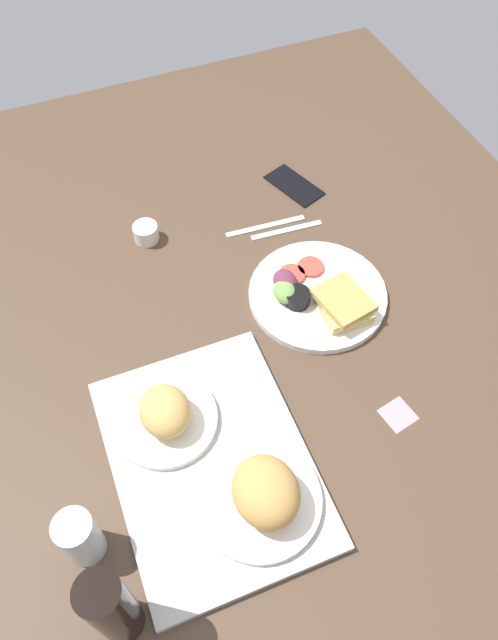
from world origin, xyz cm
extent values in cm
cube|color=#4C3828|center=(0.00, 0.00, -1.50)|extent=(190.00, 150.00, 3.00)
cube|color=#B2B2AD|center=(-21.40, 19.89, 0.80)|extent=(45.44, 33.61, 1.60)
cylinder|color=white|center=(-31.40, 14.89, 2.30)|extent=(20.82, 20.82, 1.40)
ellipsoid|color=tan|center=(-32.10, 14.14, 7.25)|extent=(12.46, 10.76, 8.49)
cylinder|color=white|center=(-11.40, 24.89, 2.30)|extent=(19.06, 19.06, 1.40)
ellipsoid|color=tan|center=(-12.06, 24.59, 6.53)|extent=(10.35, 8.94, 7.06)
cylinder|color=white|center=(4.69, -13.69, 0.80)|extent=(28.98, 28.98, 1.60)
cube|color=#DBB266|center=(-1.10, -16.29, 2.30)|extent=(11.53, 9.66, 1.40)
cube|color=#B2C66B|center=(-1.10, -16.29, 3.50)|extent=(11.40, 9.49, 1.00)
cube|color=tan|center=(-1.10, -16.29, 4.70)|extent=(12.50, 10.91, 1.40)
cylinder|color=#D14738|center=(11.21, -15.14, 2.00)|extent=(5.60, 5.60, 0.80)
cylinder|color=#D14738|center=(10.78, -10.50, 2.00)|extent=(5.60, 5.60, 0.80)
cylinder|color=black|center=(3.97, -8.61, 3.10)|extent=(5.20, 5.20, 3.00)
cylinder|color=#EFEACC|center=(3.97, -8.61, 4.20)|extent=(4.26, 4.26, 0.60)
ellipsoid|color=#729E4C|center=(6.14, -6.73, 3.40)|extent=(6.00, 4.80, 3.60)
ellipsoid|color=#6B2D47|center=(8.75, -7.89, 3.40)|extent=(6.00, 4.80, 3.60)
cylinder|color=silver|center=(-27.27, 43.36, 5.71)|extent=(6.26, 6.26, 11.42)
cylinder|color=black|center=(-40.07, 40.79, 10.44)|extent=(6.40, 6.40, 20.88)
cylinder|color=silver|center=(34.40, 14.73, 2.00)|extent=(5.60, 5.60, 4.00)
cube|color=#B7B7BC|center=(24.69, -15.69, 0.25)|extent=(2.83, 17.06, 0.50)
cube|color=#B7B7BC|center=(27.69, -11.69, 0.25)|extent=(2.85, 19.05, 0.50)
cube|color=black|center=(37.58, -23.53, 0.40)|extent=(15.99, 11.68, 0.80)
cube|color=pink|center=(-25.76, -15.40, 0.06)|extent=(6.54, 6.54, 0.12)
camera|label=1|loc=(-61.90, 29.30, 101.25)|focal=33.95mm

